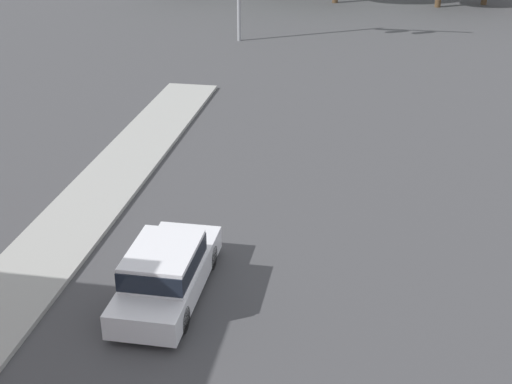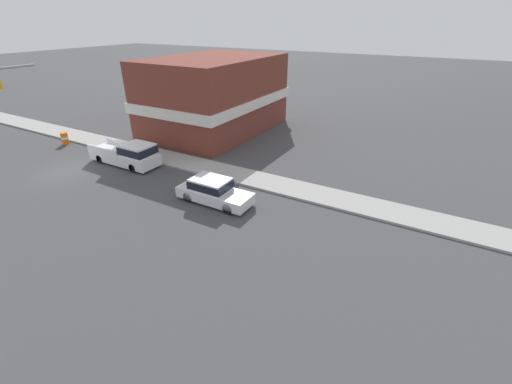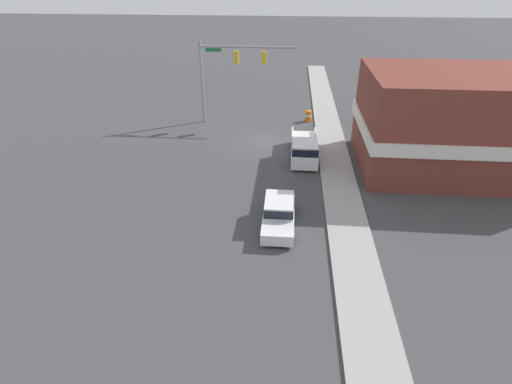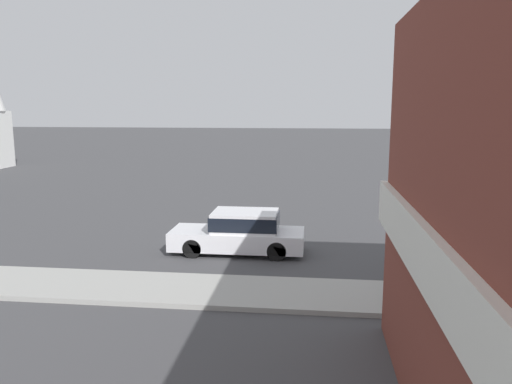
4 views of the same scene
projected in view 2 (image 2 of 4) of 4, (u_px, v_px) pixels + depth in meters
ground_plane at (65, 172)px, 25.14m from camera, size 200.00×200.00×0.00m
sidewalk_curb at (126, 148)px, 29.51m from camera, size 2.40×60.00×0.14m
car_lead at (213, 190)px, 20.75m from camera, size 1.76×4.72×1.52m
pickup_truck_parked at (129, 154)px, 25.89m from camera, size 1.96×5.78×1.83m
construction_barrel at (65, 138)px, 30.41m from camera, size 0.61×0.61×1.05m
corner_brick_building at (215, 95)px, 33.00m from camera, size 13.87×9.27×6.89m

